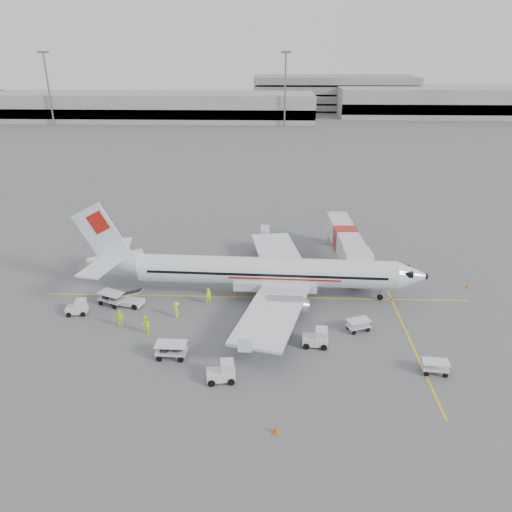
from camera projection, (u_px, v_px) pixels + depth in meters
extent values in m
plane|color=#56595B|center=(255.00, 297.00, 51.67)|extent=(360.00, 360.00, 0.00)
cube|color=yellow|center=(255.00, 297.00, 51.67)|extent=(44.00, 0.20, 0.01)
cube|color=yellow|center=(411.00, 342.00, 43.85)|extent=(0.20, 20.00, 0.01)
cone|color=#E86302|center=(468.00, 286.00, 53.50)|extent=(0.34, 0.34, 0.55)
cone|color=#E86302|center=(287.00, 231.00, 68.95)|extent=(0.37, 0.37, 0.61)
cone|color=#E86302|center=(277.00, 429.00, 33.48)|extent=(0.41, 0.41, 0.66)
imported|color=#B3EE0E|center=(209.00, 296.00, 50.11)|extent=(0.73, 0.68, 1.68)
imported|color=#B3EE0E|center=(146.00, 325.00, 44.74)|extent=(1.06, 1.14, 1.88)
imported|color=#B3EE0E|center=(177.00, 310.00, 47.65)|extent=(1.00, 1.18, 1.59)
imported|color=#B3EE0E|center=(120.00, 318.00, 46.01)|extent=(1.04, 0.49, 1.72)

